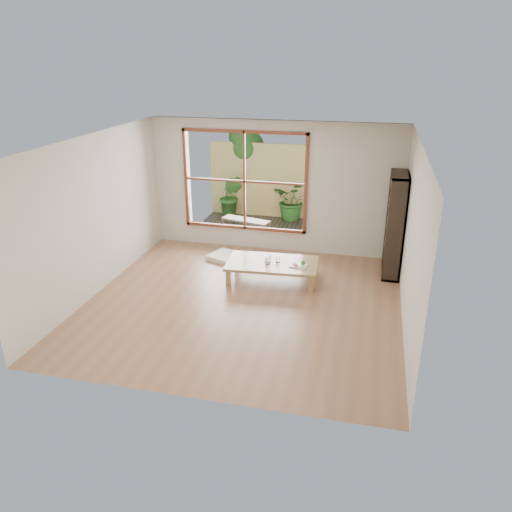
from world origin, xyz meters
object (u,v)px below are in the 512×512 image
at_px(food_tray, 299,265).
at_px(bookshelf, 395,225).
at_px(garden_bench, 246,222).
at_px(low_table, 272,264).

bearing_deg(food_tray, bookshelf, 35.84).
distance_m(bookshelf, garden_bench, 3.45).
bearing_deg(bookshelf, food_tray, -150.77).
height_order(bookshelf, food_tray, bookshelf).
bearing_deg(food_tray, garden_bench, 130.81).
height_order(low_table, bookshelf, bookshelf).
bearing_deg(low_table, food_tray, -11.42).
bearing_deg(low_table, garden_bench, 112.03).
xyz_separation_m(low_table, food_tray, (0.49, -0.07, 0.06)).
relative_size(low_table, bookshelf, 0.88).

